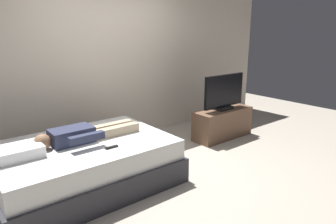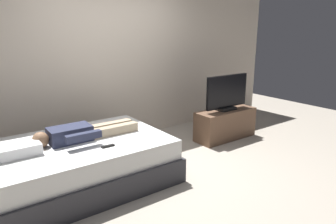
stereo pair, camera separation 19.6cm
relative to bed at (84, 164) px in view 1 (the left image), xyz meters
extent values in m
plane|color=#ADA393|center=(0.99, -0.42, -0.26)|extent=(10.00, 10.00, 0.00)
cube|color=beige|center=(1.39, 1.22, 1.14)|extent=(6.40, 0.10, 2.80)
cube|color=#333338|center=(0.00, 0.00, -0.11)|extent=(2.05, 1.44, 0.30)
cube|color=white|center=(0.00, 0.00, 0.16)|extent=(1.97, 1.36, 0.24)
cube|color=white|center=(-0.70, 0.00, 0.34)|extent=(0.48, 0.34, 0.12)
cube|color=#2D334C|center=(-0.10, 0.06, 0.37)|extent=(0.48, 0.28, 0.18)
sphere|color=#936B4C|center=(-0.43, 0.06, 0.37)|extent=(0.18, 0.18, 0.18)
cube|color=tan|center=(0.44, -0.02, 0.33)|extent=(0.60, 0.11, 0.11)
cube|color=tan|center=(0.44, 0.14, 0.33)|extent=(0.60, 0.11, 0.11)
cube|color=#2D334C|center=(-0.04, -0.22, 0.41)|extent=(0.40, 0.08, 0.08)
cube|color=black|center=(0.18, -0.36, 0.29)|extent=(0.15, 0.04, 0.02)
cube|color=brown|center=(2.55, 0.10, -0.01)|extent=(1.10, 0.40, 0.50)
cube|color=black|center=(2.55, 0.10, 0.26)|extent=(0.32, 0.20, 0.05)
cube|color=black|center=(2.55, 0.10, 0.56)|extent=(0.88, 0.05, 0.54)
camera|label=1|loc=(-1.32, -3.23, 1.56)|focal=32.77mm
camera|label=2|loc=(-1.16, -3.35, 1.56)|focal=32.77mm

